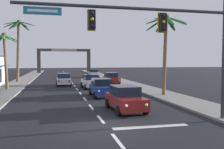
{
  "coord_description": "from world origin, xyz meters",
  "views": [
    {
      "loc": [
        -2.52,
        -12.26,
        3.34
      ],
      "look_at": [
        2.15,
        8.0,
        2.2
      ],
      "focal_mm": 39.76,
      "sensor_mm": 36.0,
      "label": 1
    }
  ],
  "objects_px": {
    "palm_right_second": "(166,36)",
    "sedan_oncoming_far": "(64,79)",
    "sedan_third_in_queue": "(101,87)",
    "palm_left_farthest": "(18,40)",
    "sedan_lead_at_stop_bar": "(125,98)",
    "palm_left_third": "(5,47)",
    "sedan_parked_mid_kerb": "(111,78)",
    "town_gateway_arch": "(64,57)",
    "traffic_signal_mast": "(165,32)",
    "sedan_fifth_in_queue": "(91,81)",
    "sedan_parked_nearest_kerb": "(93,73)"
  },
  "relations": [
    {
      "from": "traffic_signal_mast",
      "to": "sedan_lead_at_stop_bar",
      "type": "height_order",
      "value": "traffic_signal_mast"
    },
    {
      "from": "sedan_parked_nearest_kerb",
      "to": "palm_left_farthest",
      "type": "bearing_deg",
      "value": -143.65
    },
    {
      "from": "sedan_third_in_queue",
      "to": "sedan_oncoming_far",
      "type": "height_order",
      "value": "same"
    },
    {
      "from": "sedan_lead_at_stop_bar",
      "to": "palm_right_second",
      "type": "distance_m",
      "value": 9.51
    },
    {
      "from": "sedan_parked_mid_kerb",
      "to": "town_gateway_arch",
      "type": "xyz_separation_m",
      "value": [
        -5.29,
        35.19,
        3.46
      ]
    },
    {
      "from": "palm_right_second",
      "to": "sedan_oncoming_far",
      "type": "bearing_deg",
      "value": 126.49
    },
    {
      "from": "traffic_signal_mast",
      "to": "sedan_fifth_in_queue",
      "type": "bearing_deg",
      "value": 94.37
    },
    {
      "from": "sedan_lead_at_stop_bar",
      "to": "sedan_parked_nearest_kerb",
      "type": "bearing_deg",
      "value": 84.82
    },
    {
      "from": "sedan_lead_at_stop_bar",
      "to": "sedan_fifth_in_queue",
      "type": "bearing_deg",
      "value": 91.24
    },
    {
      "from": "sedan_oncoming_far",
      "to": "palm_right_second",
      "type": "relative_size",
      "value": 0.58
    },
    {
      "from": "palm_left_farthest",
      "to": "traffic_signal_mast",
      "type": "bearing_deg",
      "value": -68.76
    },
    {
      "from": "traffic_signal_mast",
      "to": "town_gateway_arch",
      "type": "relative_size",
      "value": 0.77
    },
    {
      "from": "sedan_third_in_queue",
      "to": "palm_left_third",
      "type": "bearing_deg",
      "value": 143.9
    },
    {
      "from": "sedan_lead_at_stop_bar",
      "to": "palm_right_second",
      "type": "height_order",
      "value": "palm_right_second"
    },
    {
      "from": "sedan_parked_mid_kerb",
      "to": "palm_left_third",
      "type": "height_order",
      "value": "palm_left_third"
    },
    {
      "from": "sedan_lead_at_stop_bar",
      "to": "sedan_fifth_in_queue",
      "type": "relative_size",
      "value": 1.0
    },
    {
      "from": "sedan_lead_at_stop_bar",
      "to": "sedan_third_in_queue",
      "type": "xyz_separation_m",
      "value": [
        -0.28,
        7.12,
        0.0
      ]
    },
    {
      "from": "sedan_parked_mid_kerb",
      "to": "town_gateway_arch",
      "type": "relative_size",
      "value": 0.31
    },
    {
      "from": "sedan_oncoming_far",
      "to": "sedan_parked_mid_kerb",
      "type": "xyz_separation_m",
      "value": [
        6.7,
        0.5,
        0.0
      ]
    },
    {
      "from": "sedan_parked_nearest_kerb",
      "to": "town_gateway_arch",
      "type": "relative_size",
      "value": 0.31
    },
    {
      "from": "sedan_third_in_queue",
      "to": "sedan_parked_mid_kerb",
      "type": "relative_size",
      "value": 1.0
    },
    {
      "from": "palm_left_third",
      "to": "palm_left_farthest",
      "type": "bearing_deg",
      "value": 89.69
    },
    {
      "from": "sedan_lead_at_stop_bar",
      "to": "palm_left_third",
      "type": "relative_size",
      "value": 0.69
    },
    {
      "from": "sedan_parked_mid_kerb",
      "to": "sedan_fifth_in_queue",
      "type": "bearing_deg",
      "value": -128.77
    },
    {
      "from": "town_gateway_arch",
      "to": "sedan_oncoming_far",
      "type": "bearing_deg",
      "value": -92.27
    },
    {
      "from": "palm_left_farthest",
      "to": "sedan_parked_mid_kerb",
      "type": "bearing_deg",
      "value": -24.2
    },
    {
      "from": "sedan_lead_at_stop_bar",
      "to": "sedan_parked_nearest_kerb",
      "type": "xyz_separation_m",
      "value": [
        3.11,
        34.31,
        0.0
      ]
    },
    {
      "from": "traffic_signal_mast",
      "to": "sedan_oncoming_far",
      "type": "relative_size",
      "value": 2.51
    },
    {
      "from": "palm_left_third",
      "to": "sedan_parked_nearest_kerb",
      "type": "bearing_deg",
      "value": 56.74
    },
    {
      "from": "sedan_third_in_queue",
      "to": "palm_left_farthest",
      "type": "relative_size",
      "value": 0.46
    },
    {
      "from": "sedan_oncoming_far",
      "to": "palm_left_third",
      "type": "height_order",
      "value": "palm_left_third"
    },
    {
      "from": "sedan_parked_nearest_kerb",
      "to": "palm_left_third",
      "type": "height_order",
      "value": "palm_left_third"
    },
    {
      "from": "sedan_third_in_queue",
      "to": "sedan_fifth_in_queue",
      "type": "bearing_deg",
      "value": 90.21
    },
    {
      "from": "town_gateway_arch",
      "to": "sedan_fifth_in_queue",
      "type": "bearing_deg",
      "value": -87.54
    },
    {
      "from": "palm_left_farthest",
      "to": "town_gateway_arch",
      "type": "xyz_separation_m",
      "value": [
        7.98,
        29.22,
        -2.19
      ]
    },
    {
      "from": "palm_right_second",
      "to": "palm_left_third",
      "type": "bearing_deg",
      "value": 152.1
    },
    {
      "from": "sedan_fifth_in_queue",
      "to": "sedan_oncoming_far",
      "type": "height_order",
      "value": "same"
    },
    {
      "from": "sedan_third_in_queue",
      "to": "sedan_parked_mid_kerb",
      "type": "xyz_separation_m",
      "value": [
        3.56,
        11.58,
        0.0
      ]
    },
    {
      "from": "sedan_lead_at_stop_bar",
      "to": "sedan_oncoming_far",
      "type": "relative_size",
      "value": 1.01
    },
    {
      "from": "sedan_third_in_queue",
      "to": "sedan_fifth_in_queue",
      "type": "relative_size",
      "value": 0.99
    },
    {
      "from": "sedan_third_in_queue",
      "to": "sedan_fifth_in_queue",
      "type": "xyz_separation_m",
      "value": [
        -0.03,
        7.12,
        0.0
      ]
    },
    {
      "from": "traffic_signal_mast",
      "to": "sedan_lead_at_stop_bar",
      "type": "distance_m",
      "value": 5.6
    },
    {
      "from": "palm_left_third",
      "to": "palm_left_farthest",
      "type": "relative_size",
      "value": 0.68
    },
    {
      "from": "traffic_signal_mast",
      "to": "sedan_oncoming_far",
      "type": "height_order",
      "value": "traffic_signal_mast"
    },
    {
      "from": "sedan_third_in_queue",
      "to": "town_gateway_arch",
      "type": "relative_size",
      "value": 0.31
    },
    {
      "from": "sedan_parked_mid_kerb",
      "to": "palm_right_second",
      "type": "bearing_deg",
      "value": -79.48
    },
    {
      "from": "sedan_parked_nearest_kerb",
      "to": "palm_left_third",
      "type": "bearing_deg",
      "value": -123.26
    },
    {
      "from": "traffic_signal_mast",
      "to": "palm_left_third",
      "type": "height_order",
      "value": "traffic_signal_mast"
    },
    {
      "from": "sedan_oncoming_far",
      "to": "palm_left_third",
      "type": "xyz_separation_m",
      "value": [
        -6.62,
        -3.96,
        4.06
      ]
    },
    {
      "from": "traffic_signal_mast",
      "to": "town_gateway_arch",
      "type": "xyz_separation_m",
      "value": [
        -3.08,
        57.69,
        -0.5
      ]
    }
  ]
}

